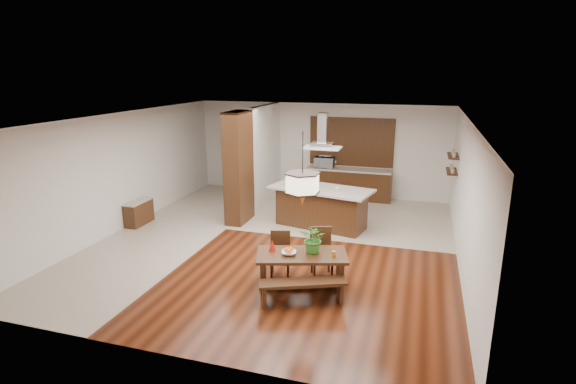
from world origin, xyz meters
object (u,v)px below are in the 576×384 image
(dining_table, at_px, (302,263))
(dining_chair_left, at_px, (280,255))
(dining_bench, at_px, (303,292))
(kitchen_island, at_px, (321,207))
(foliage_plant, at_px, (314,239))
(hallway_console, at_px, (139,213))
(island_cup, at_px, (338,188))
(microwave, at_px, (324,162))
(fruit_bowl, at_px, (289,253))
(pendant_lantern, at_px, (303,169))
(range_hood, at_px, (323,131))
(dining_chair_right, at_px, (322,253))

(dining_table, bearing_deg, dining_chair_left, 146.08)
(dining_bench, bearing_deg, kitchen_island, 98.29)
(dining_chair_left, bearing_deg, foliage_plant, -33.30)
(hallway_console, xyz_separation_m, island_cup, (5.00, 1.05, 0.78))
(microwave, bearing_deg, dining_chair_left, -86.45)
(dining_table, xyz_separation_m, foliage_plant, (0.20, 0.11, 0.45))
(hallway_console, distance_m, dining_table, 5.43)
(fruit_bowl, bearing_deg, pendant_lantern, 27.99)
(hallway_console, height_order, range_hood, range_hood)
(dining_bench, distance_m, fruit_bowl, 0.77)
(kitchen_island, distance_m, range_hood, 1.93)
(foliage_plant, height_order, kitchen_island, foliage_plant)
(dining_chair_right, relative_size, range_hood, 1.06)
(range_hood, relative_size, microwave, 1.51)
(dining_chair_left, distance_m, microwave, 5.85)
(fruit_bowl, bearing_deg, dining_chair_left, 124.41)
(dining_bench, xyz_separation_m, microwave, (-1.11, 6.71, 0.90))
(dining_bench, relative_size, pendant_lantern, 1.15)
(kitchen_island, distance_m, island_cup, 0.72)
(dining_bench, xyz_separation_m, pendant_lantern, (-0.17, 0.56, 2.03))
(dining_chair_right, relative_size, pendant_lantern, 0.73)
(dining_bench, relative_size, fruit_bowl, 5.66)
(kitchen_island, relative_size, microwave, 4.54)
(dining_chair_right, distance_m, pendant_lantern, 1.88)
(dining_bench, height_order, kitchen_island, kitchen_island)
(pendant_lantern, bearing_deg, range_hood, 96.81)
(dining_chair_left, height_order, dining_chair_right, dining_chair_right)
(dining_table, bearing_deg, hallway_console, 156.29)
(dining_chair_right, xyz_separation_m, foliage_plant, (-0.05, -0.48, 0.47))
(dining_chair_left, xyz_separation_m, kitchen_island, (0.13, 3.01, 0.10))
(microwave, bearing_deg, pendant_lantern, -81.79)
(dining_chair_right, relative_size, fruit_bowl, 3.59)
(dining_chair_right, bearing_deg, range_hood, 80.84)
(pendant_lantern, bearing_deg, island_cup, 89.50)
(dining_table, bearing_deg, dining_bench, -73.21)
(fruit_bowl, height_order, range_hood, range_hood)
(foliage_plant, xyz_separation_m, fruit_bowl, (-0.41, -0.23, -0.23))
(pendant_lantern, height_order, fruit_bowl, pendant_lantern)
(dining_table, relative_size, range_hood, 1.99)
(range_hood, bearing_deg, dining_bench, -81.72)
(dining_bench, height_order, island_cup, island_cup)
(island_cup, bearing_deg, hallway_console, -168.15)
(dining_table, relative_size, dining_chair_left, 2.04)
(range_hood, xyz_separation_m, island_cup, (0.43, -0.14, -1.37))
(pendant_lantern, relative_size, microwave, 2.20)
(dining_bench, relative_size, foliage_plant, 2.81)
(dining_chair_left, height_order, microwave, microwave)
(hallway_console, bearing_deg, microwave, 44.54)
(dining_chair_right, distance_m, kitchen_island, 2.85)
(dining_chair_left, height_order, foliage_plant, foliage_plant)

